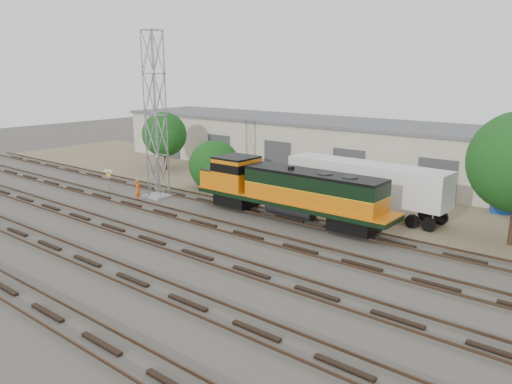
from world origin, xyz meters
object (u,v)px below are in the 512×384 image
Objects in this scene: signal_tower at (156,119)px; worker at (138,190)px; semi_trailer at (369,182)px; locomotive at (287,190)px.

signal_tower is 7.87× the size of worker.
signal_tower is 1.08× the size of semi_trailer.
semi_trailer is (3.72, 4.86, 0.20)m from locomotive.
signal_tower is 5.95m from worker.
locomotive is 9.19× the size of worker.
signal_tower is at bearing -65.47° from worker.
worker is (-12.53, -3.22, -1.33)m from locomotive.
semi_trailer is at bearing 52.57° from locomotive.
locomotive is at bearing -125.08° from semi_trailer.
locomotive is at bearing -127.94° from worker.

